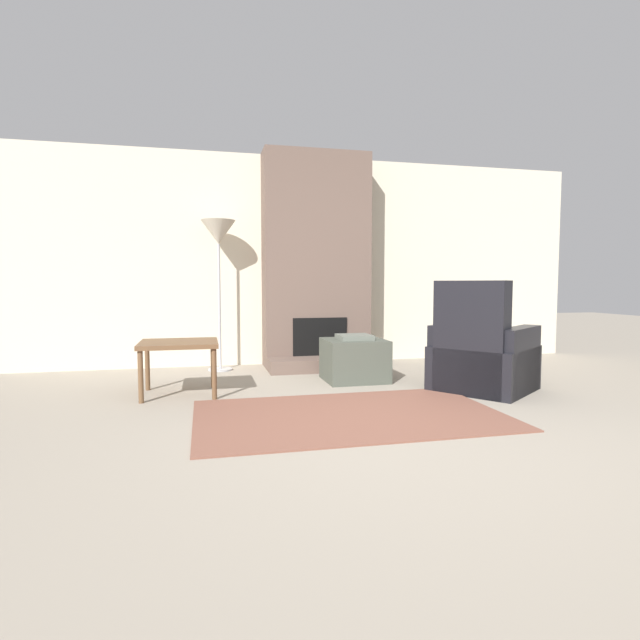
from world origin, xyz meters
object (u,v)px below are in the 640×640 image
object	(u,v)px
armchair	(481,358)
floor_lamp_left	(218,239)
ottoman	(354,359)
side_table	(179,348)

from	to	relation	value
armchair	floor_lamp_left	distance (m)	3.16
ottoman	side_table	xyz separation A→B (m)	(-1.75, -0.27, 0.20)
armchair	floor_lamp_left	world-z (taller)	floor_lamp_left
ottoman	armchair	distance (m)	1.27
ottoman	side_table	distance (m)	1.78
side_table	ottoman	bearing A→B (deg)	8.64
side_table	armchair	bearing A→B (deg)	-10.17
armchair	floor_lamp_left	size ratio (longest dim) A/B	0.65
ottoman	side_table	world-z (taller)	side_table
floor_lamp_left	side_table	bearing A→B (deg)	-108.24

